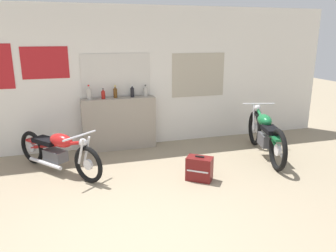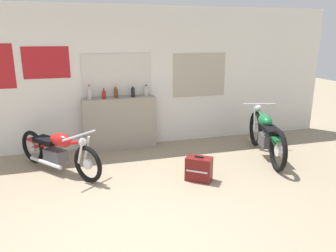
{
  "view_description": "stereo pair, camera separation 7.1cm",
  "coord_description": "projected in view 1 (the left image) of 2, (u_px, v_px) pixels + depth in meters",
  "views": [
    {
      "loc": [
        -0.58,
        -3.1,
        2.25
      ],
      "look_at": [
        1.01,
        2.18,
        0.7
      ],
      "focal_mm": 35.0,
      "sensor_mm": 36.0,
      "label": 1
    },
    {
      "loc": [
        -0.51,
        -3.12,
        2.25
      ],
      "look_at": [
        1.01,
        2.18,
        0.7
      ],
      "focal_mm": 35.0,
      "sensor_mm": 36.0,
      "label": 2
    }
  ],
  "objects": [
    {
      "name": "hard_case_darkred",
      "position": [
        199.0,
        169.0,
        5.19
      ],
      "size": [
        0.46,
        0.43,
        0.41
      ],
      "color": "maroon",
      "rests_on": "ground_plane"
    },
    {
      "name": "bottle_center",
      "position": [
        115.0,
        92.0,
        6.4
      ],
      "size": [
        0.08,
        0.08,
        0.24
      ],
      "color": "#5B3814",
      "rests_on": "sill_counter"
    },
    {
      "name": "motorcycle_red",
      "position": [
        57.0,
        150.0,
        5.44
      ],
      "size": [
        1.35,
        1.62,
        0.76
      ],
      "color": "black",
      "rests_on": "ground_plane"
    },
    {
      "name": "bottle_leftmost",
      "position": [
        89.0,
        93.0,
        6.25
      ],
      "size": [
        0.09,
        0.09,
        0.28
      ],
      "color": "#B7B2A8",
      "rests_on": "sill_counter"
    },
    {
      "name": "motorcycle_green",
      "position": [
        266.0,
        134.0,
        6.16
      ],
      "size": [
        0.75,
        2.02,
        0.92
      ],
      "color": "black",
      "rests_on": "ground_plane"
    },
    {
      "name": "bottle_left_center",
      "position": [
        103.0,
        94.0,
        6.3
      ],
      "size": [
        0.07,
        0.07,
        0.2
      ],
      "color": "maroon",
      "rests_on": "sill_counter"
    },
    {
      "name": "wall_back",
      "position": [
        101.0,
        79.0,
        6.41
      ],
      "size": [
        10.0,
        0.07,
        2.8
      ],
      "color": "silver",
      "rests_on": "ground_plane"
    },
    {
      "name": "sill_counter",
      "position": [
        119.0,
        124.0,
        6.56
      ],
      "size": [
        1.45,
        0.28,
        1.04
      ],
      "color": "gray",
      "rests_on": "ground_plane"
    },
    {
      "name": "ground_plane",
      "position": [
        138.0,
        245.0,
        3.62
      ],
      "size": [
        24.0,
        24.0,
        0.0
      ],
      "primitive_type": "plane",
      "color": "gray"
    },
    {
      "name": "bottle_rightmost",
      "position": [
        145.0,
        91.0,
        6.59
      ],
      "size": [
        0.09,
        0.09,
        0.23
      ],
      "color": "#B7B2A8",
      "rests_on": "sill_counter"
    },
    {
      "name": "bottle_right_center",
      "position": [
        132.0,
        92.0,
        6.48
      ],
      "size": [
        0.07,
        0.07,
        0.25
      ],
      "color": "black",
      "rests_on": "sill_counter"
    }
  ]
}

